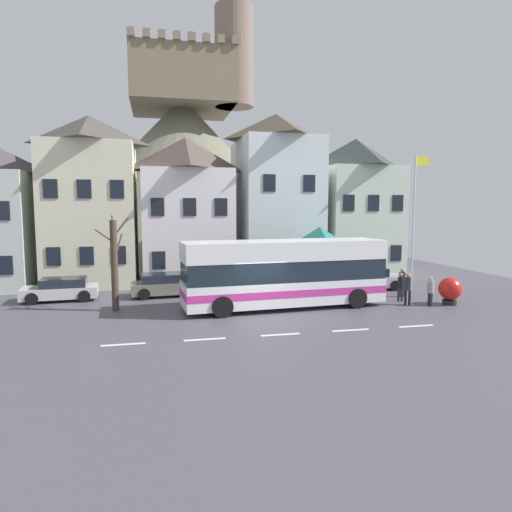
% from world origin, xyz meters
% --- Properties ---
extents(ground_plane, '(40.00, 60.00, 0.07)m').
position_xyz_m(ground_plane, '(0.00, -0.00, -0.03)').
color(ground_plane, '#4D4A54').
extents(townhouse_01, '(5.55, 6.07, 10.92)m').
position_xyz_m(townhouse_01, '(-8.77, 12.00, 5.46)').
color(townhouse_01, beige).
rests_on(townhouse_01, ground_plane).
extents(townhouse_02, '(5.84, 6.47, 9.74)m').
position_xyz_m(townhouse_02, '(-2.64, 12.20, 4.87)').
color(townhouse_02, white).
rests_on(townhouse_02, ground_plane).
extents(townhouse_03, '(5.36, 6.95, 11.64)m').
position_xyz_m(townhouse_03, '(3.78, 12.44, 5.82)').
color(townhouse_03, silver).
rests_on(townhouse_03, ground_plane).
extents(townhouse_04, '(5.40, 6.06, 10.04)m').
position_xyz_m(townhouse_04, '(9.73, 12.00, 5.02)').
color(townhouse_04, silver).
rests_on(townhouse_04, ground_plane).
extents(hilltop_castle, '(32.45, 32.45, 25.77)m').
position_xyz_m(hilltop_castle, '(-1.55, 32.03, 8.95)').
color(hilltop_castle, slate).
rests_on(hilltop_castle, ground_plane).
extents(transit_bus, '(10.34, 3.26, 3.39)m').
position_xyz_m(transit_bus, '(1.52, 2.25, 1.71)').
color(transit_bus, white).
rests_on(transit_bus, ground_plane).
extents(bus_shelter, '(3.60, 3.60, 3.90)m').
position_xyz_m(bus_shelter, '(4.69, 5.81, 3.13)').
color(bus_shelter, '#473D33').
rests_on(bus_shelter, ground_plane).
extents(parked_car_00, '(4.40, 2.44, 1.32)m').
position_xyz_m(parked_car_00, '(8.03, 6.26, 0.65)').
color(parked_car_00, silver).
rests_on(parked_car_00, ground_plane).
extents(parked_car_01, '(4.08, 2.16, 1.29)m').
position_xyz_m(parked_car_01, '(-4.24, 6.64, 0.64)').
color(parked_car_01, slate).
rests_on(parked_car_01, ground_plane).
extents(parked_car_02, '(3.98, 2.14, 1.22)m').
position_xyz_m(parked_car_02, '(-9.82, 6.58, 0.61)').
color(parked_car_02, silver).
rests_on(parked_car_02, ground_plane).
extents(pedestrian_00, '(0.39, 0.35, 1.62)m').
position_xyz_m(pedestrian_00, '(8.77, 3.44, 0.87)').
color(pedestrian_00, '#38332D').
rests_on(pedestrian_00, ground_plane).
extents(pedestrian_01, '(0.34, 0.34, 1.49)m').
position_xyz_m(pedestrian_01, '(8.92, 0.95, 0.86)').
color(pedestrian_01, '#2D2D38').
rests_on(pedestrian_01, ground_plane).
extents(pedestrian_02, '(0.33, 0.33, 1.66)m').
position_xyz_m(pedestrian_02, '(7.92, 1.44, 0.98)').
color(pedestrian_02, black).
rests_on(pedestrian_02, ground_plane).
extents(pedestrian_03, '(0.30, 0.30, 1.56)m').
position_xyz_m(pedestrian_03, '(8.03, 2.33, 0.92)').
color(pedestrian_03, '#2D2D38').
rests_on(pedestrian_03, ground_plane).
extents(public_bench, '(1.68, 0.48, 0.87)m').
position_xyz_m(public_bench, '(4.44, 7.52, 0.47)').
color(public_bench, '#473828').
rests_on(public_bench, ground_plane).
extents(flagpole, '(0.95, 0.10, 8.17)m').
position_xyz_m(flagpole, '(10.62, 5.39, 4.67)').
color(flagpole, silver).
rests_on(flagpole, ground_plane).
extents(harbour_buoy, '(1.18, 1.18, 1.43)m').
position_xyz_m(harbour_buoy, '(10.12, 1.04, 0.79)').
color(harbour_buoy, black).
rests_on(harbour_buoy, ground_plane).
extents(bare_tree_01, '(1.57, 1.06, 4.66)m').
position_xyz_m(bare_tree_01, '(-6.72, 3.35, 2.30)').
color(bare_tree_01, '#47382D').
rests_on(bare_tree_01, ground_plane).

